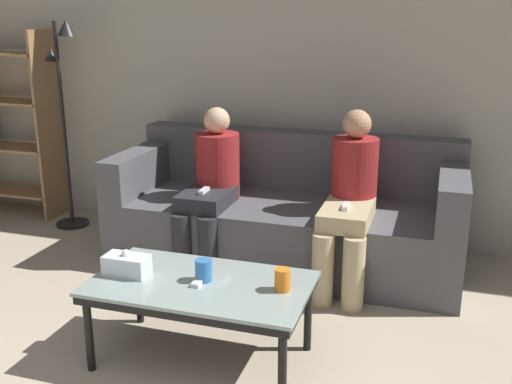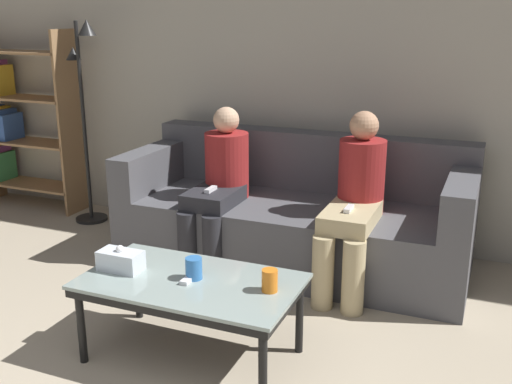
# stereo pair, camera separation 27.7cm
# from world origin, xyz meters

# --- Properties ---
(wall_back) EXTENTS (12.00, 0.06, 2.60)m
(wall_back) POSITION_xyz_m (0.00, 3.46, 1.30)
(wall_back) COLOR #B7B2A3
(wall_back) RESTS_ON ground_plane
(couch) EXTENTS (2.32, 0.93, 0.86)m
(couch) POSITION_xyz_m (0.00, 2.93, 0.32)
(couch) COLOR #515156
(couch) RESTS_ON ground_plane
(coffee_table) EXTENTS (1.06, 0.60, 0.42)m
(coffee_table) POSITION_xyz_m (-0.07, 1.56, 0.38)
(coffee_table) COLOR #8C9E99
(coffee_table) RESTS_ON ground_plane
(cup_near_left) EXTENTS (0.08, 0.08, 0.11)m
(cup_near_left) POSITION_xyz_m (-0.06, 1.58, 0.48)
(cup_near_left) COLOR #3372BF
(cup_near_left) RESTS_ON coffee_table
(cup_near_right) EXTENTS (0.07, 0.07, 0.11)m
(cup_near_right) POSITION_xyz_m (0.33, 1.59, 0.48)
(cup_near_right) COLOR orange
(cup_near_right) RESTS_ON coffee_table
(tissue_box) EXTENTS (0.22, 0.12, 0.13)m
(tissue_box) POSITION_xyz_m (-0.45, 1.53, 0.47)
(tissue_box) COLOR silver
(tissue_box) RESTS_ON coffee_table
(game_remote) EXTENTS (0.04, 0.15, 0.02)m
(game_remote) POSITION_xyz_m (-0.07, 1.56, 0.43)
(game_remote) COLOR white
(game_remote) RESTS_ON coffee_table
(standing_lamp) EXTENTS (0.31, 0.26, 1.62)m
(standing_lamp) POSITION_xyz_m (-1.84, 3.09, 0.99)
(standing_lamp) COLOR black
(standing_lamp) RESTS_ON ground_plane
(seated_person_left_end) EXTENTS (0.31, 0.64, 1.07)m
(seated_person_left_end) POSITION_xyz_m (-0.47, 2.70, 0.57)
(seated_person_left_end) COLOR #28282D
(seated_person_left_end) RESTS_ON ground_plane
(seated_person_mid_left) EXTENTS (0.31, 0.71, 1.10)m
(seated_person_mid_left) POSITION_xyz_m (0.47, 2.67, 0.58)
(seated_person_mid_left) COLOR tan
(seated_person_mid_left) RESTS_ON ground_plane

